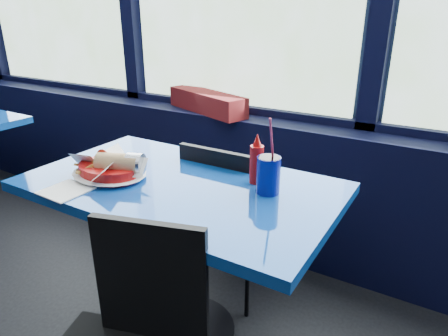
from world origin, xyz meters
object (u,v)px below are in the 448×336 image
ketchup_bottle (257,162)px  soda_cup (268,174)px  food_basket (110,168)px  chair_near_back (227,213)px  near_table (181,224)px  planter_box (207,102)px

ketchup_bottle → soda_cup: bearing=-37.0°
soda_cup → food_basket: bearing=-162.7°
chair_near_back → food_basket: food_basket is taller
near_table → soda_cup: 0.43m
ketchup_bottle → soda_cup: 0.10m
planter_box → chair_near_back: bearing=-29.0°
chair_near_back → ketchup_bottle: (0.23, -0.18, 0.37)m
near_table → ketchup_bottle: size_ratio=6.13×
chair_near_back → planter_box: bearing=-49.6°
planter_box → food_basket: planter_box is taller
ketchup_bottle → soda_cup: size_ratio=0.68×
ketchup_bottle → soda_cup: (0.08, -0.06, -0.01)m
chair_near_back → soda_cup: soda_cup is taller
near_table → food_basket: (-0.27, -0.10, 0.22)m
chair_near_back → ketchup_bottle: 0.47m
near_table → soda_cup: bearing=15.1°
chair_near_back → soda_cup: bearing=142.1°
planter_box → food_basket: (0.16, -0.94, -0.07)m
chair_near_back → food_basket: (-0.29, -0.43, 0.32)m
chair_near_back → planter_box: (-0.44, 0.51, 0.39)m
chair_near_back → food_basket: 0.60m
food_basket → planter_box: bearing=104.0°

